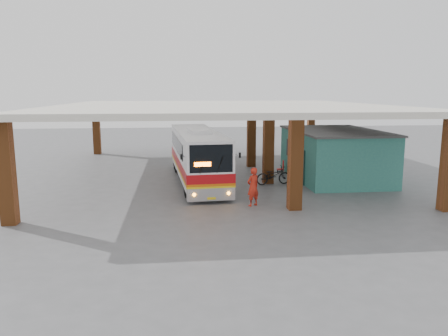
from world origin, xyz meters
name	(u,v)px	position (x,y,z in m)	size (l,w,h in m)	color
ground	(224,196)	(0.00, 0.00, 0.00)	(90.00, 90.00, 0.00)	#515154
brick_columns	(238,144)	(1.43, 5.00, 2.17)	(20.10, 21.60, 4.35)	brown
canopy_roof	(221,107)	(0.50, 6.50, 4.50)	(21.00, 23.00, 0.30)	silver
shop_building	(334,154)	(7.49, 4.00, 1.56)	(5.20, 8.20, 3.11)	#2C6F6A
coach_bus	(197,155)	(-1.23, 3.89, 1.66)	(3.21, 11.62, 3.35)	white
motorcycle	(273,175)	(3.23, 2.54, 0.56)	(0.75, 2.14, 1.12)	black
pedestrian	(253,187)	(1.16, -2.17, 0.95)	(0.69, 0.45, 1.90)	red
red_chair	(282,167)	(4.64, 6.19, 0.40)	(0.52, 0.52, 0.86)	red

